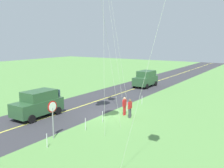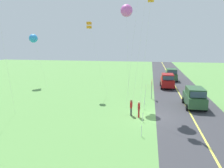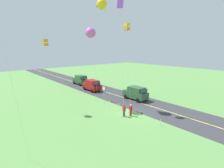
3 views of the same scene
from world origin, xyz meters
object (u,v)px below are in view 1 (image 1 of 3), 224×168
at_px(person_adult_near, 130,108).
at_px(car_parked_west_far, 146,79).
at_px(person_adult_companion, 124,105).
at_px(car_suv_foreground, 38,103).
at_px(stop_sign, 53,112).

bearing_deg(person_adult_near, car_parked_west_far, -14.22).
height_order(car_parked_west_far, person_adult_companion, car_parked_west_far).
bearing_deg(car_suv_foreground, stop_sign, 59.46).
relative_size(car_suv_foreground, car_parked_west_far, 1.00).
bearing_deg(person_adult_near, stop_sign, 128.36).
bearing_deg(stop_sign, person_adult_companion, 170.36).
distance_m(stop_sign, person_adult_companion, 7.38).
relative_size(stop_sign, person_adult_companion, 1.60).
distance_m(car_suv_foreground, person_adult_companion, 7.41).
distance_m(car_parked_west_far, person_adult_near, 14.94).
bearing_deg(car_suv_foreground, car_parked_west_far, 175.70).
bearing_deg(stop_sign, person_adult_near, 163.55).
height_order(car_parked_west_far, person_adult_near, car_parked_west_far).
bearing_deg(person_adult_near, car_suv_foreground, 85.82).
xyz_separation_m(car_suv_foreground, stop_sign, (2.77, 4.69, 0.65)).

